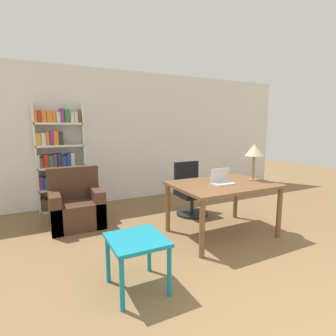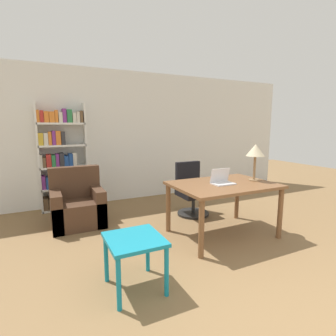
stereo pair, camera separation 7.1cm
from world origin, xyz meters
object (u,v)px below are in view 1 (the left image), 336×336
desk (223,190)px  side_table_blue (137,247)px  bookshelf (58,160)px  armchair (76,207)px  laptop (222,180)px  office_chair (190,192)px  table_lamp (254,151)px

desk → side_table_blue: desk is taller
bookshelf → armchair: bearing=-80.7°
side_table_blue → laptop: bearing=23.6°
office_chair → bookshelf: 2.51m
laptop → table_lamp: size_ratio=0.57×
armchair → bookshelf: bearing=99.3°
armchair → bookshelf: size_ratio=0.46×
laptop → table_lamp: 0.70m
office_chair → bookshelf: (-2.09, 1.28, 0.55)m
table_lamp → armchair: (-2.40, 1.35, -0.90)m
armchair → bookshelf: 1.17m
desk → armchair: armchair is taller
laptop → armchair: 2.31m
laptop → side_table_blue: size_ratio=0.56×
desk → armchair: bearing=144.5°
side_table_blue → bookshelf: bearing=98.5°
desk → side_table_blue: size_ratio=2.60×
table_lamp → office_chair: size_ratio=0.58×
laptop → armchair: size_ratio=0.34×
laptop → office_chair: size_ratio=0.33×
desk → office_chair: office_chair is taller
table_lamp → bookshelf: 3.46m
desk → laptop: 0.15m
table_lamp → office_chair: 1.39m
laptop → office_chair: (0.11, 1.02, -0.41)m
laptop → bookshelf: bookshelf is taller
office_chair → armchair: bearing=170.6°
desk → armchair: (-1.85, 1.32, -0.37)m
desk → bookshelf: size_ratio=0.72×
side_table_blue → bookshelf: (-0.45, 2.96, 0.51)m
laptop → table_lamp: (0.58, -0.01, 0.39)m
side_table_blue → armchair: armchair is taller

